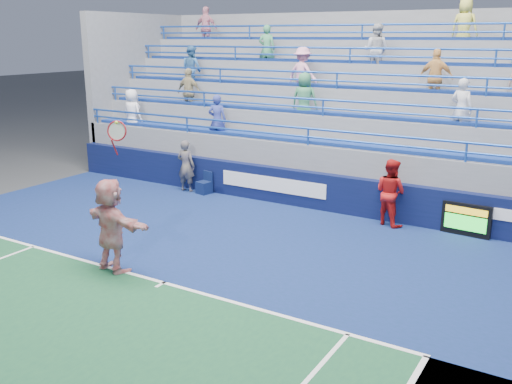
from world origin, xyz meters
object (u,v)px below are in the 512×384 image
Objects in this scene: serve_speed_board at (466,220)px; line_judge at (186,166)px; judge_chair at (204,187)px; ball_girl at (390,192)px; tennis_player at (111,225)px.

serve_speed_board is 8.86m from line_judge.
judge_chair is 6.22m from ball_girl.
ball_girl is at bearing -175.86° from serve_speed_board.
ball_girl is (4.15, 6.18, -0.13)m from tennis_player.
judge_chair is 0.22× the size of tennis_player.
line_judge is (-0.68, -0.06, 0.63)m from judge_chair.
serve_speed_board is 1.71× the size of judge_chair.
judge_chair is 6.52m from tennis_player.
serve_speed_board is at bearing -153.00° from ball_girl.
ball_girl is (-1.98, -0.14, 0.48)m from serve_speed_board.
line_judge reaches higher than judge_chair.
serve_speed_board is 0.37× the size of tennis_player.
line_judge is 6.86m from ball_girl.
line_judge reaches higher than serve_speed_board.
tennis_player is at bearing 78.94° from ball_girl.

